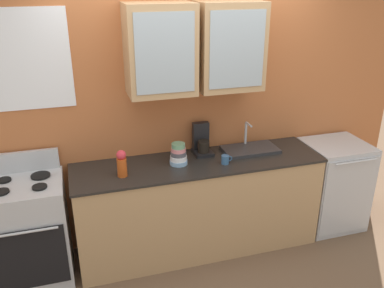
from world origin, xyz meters
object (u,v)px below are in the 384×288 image
object	(u,v)px
cup_near_sink	(225,160)
sink_faucet	(250,149)
bowl_stack	(178,155)
dishwasher	(332,185)
coffee_maker	(202,142)
stove_range	(30,231)
vase	(122,163)

from	to	relation	value
cup_near_sink	sink_faucet	bearing A→B (deg)	31.45
cup_near_sink	bowl_stack	bearing A→B (deg)	164.05
dishwasher	cup_near_sink	bearing A→B (deg)	-175.42
dishwasher	coffee_maker	xyz separation A→B (m)	(-1.37, 0.19, 0.57)
stove_range	dishwasher	world-z (taller)	stove_range
cup_near_sink	stove_range	bearing A→B (deg)	176.53
vase	dishwasher	distance (m)	2.23
stove_range	vase	world-z (taller)	vase
cup_near_sink	dishwasher	size ratio (longest dim) A/B	0.11
bowl_stack	vase	bearing A→B (deg)	-169.47
sink_faucet	dishwasher	size ratio (longest dim) A/B	0.57
stove_range	sink_faucet	world-z (taller)	sink_faucet
vase	cup_near_sink	distance (m)	0.92
sink_faucet	bowl_stack	size ratio (longest dim) A/B	2.66
sink_faucet	vase	size ratio (longest dim) A/B	2.23
bowl_stack	dishwasher	distance (m)	1.73
sink_faucet	bowl_stack	distance (m)	0.74
vase	sink_faucet	bearing A→B (deg)	8.31
stove_range	coffee_maker	distance (m)	1.69
bowl_stack	coffee_maker	bearing A→B (deg)	32.50
stove_range	bowl_stack	size ratio (longest dim) A/B	5.56
sink_faucet	coffee_maker	world-z (taller)	coffee_maker
stove_range	coffee_maker	world-z (taller)	coffee_maker
coffee_maker	vase	bearing A→B (deg)	-161.05
dishwasher	coffee_maker	world-z (taller)	coffee_maker
sink_faucet	bowl_stack	world-z (taller)	sink_faucet
vase	stove_range	bearing A→B (deg)	173.99
cup_near_sink	coffee_maker	distance (m)	0.32
dishwasher	coffee_maker	bearing A→B (deg)	172.09
coffee_maker	dishwasher	bearing A→B (deg)	-7.91
dishwasher	coffee_maker	size ratio (longest dim) A/B	3.16
bowl_stack	dishwasher	bearing A→B (deg)	-0.53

